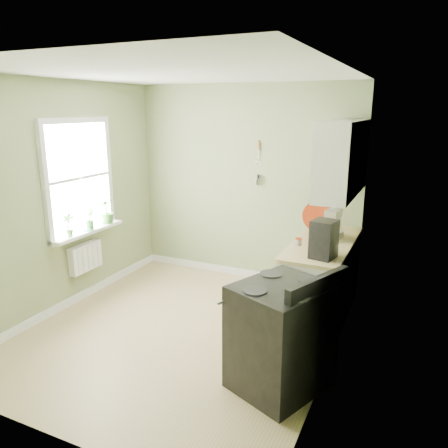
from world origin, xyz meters
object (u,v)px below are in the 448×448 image
at_px(coffee_maker, 324,240).
at_px(stove, 281,336).
at_px(stand_mixer, 333,225).
at_px(kettle, 317,218).

bearing_deg(coffee_maker, stove, -97.32).
xyz_separation_m(stand_mixer, kettle, (-0.30, 0.55, -0.07)).
xyz_separation_m(stove, stand_mixer, (0.08, 1.66, 0.59)).
relative_size(kettle, coffee_maker, 0.45).
height_order(stand_mixer, coffee_maker, coffee_maker).
bearing_deg(stove, coffee_maker, 82.68).
relative_size(stove, stand_mixer, 2.79).
height_order(kettle, coffee_maker, coffee_maker).
bearing_deg(kettle, coffee_maker, -74.50).
relative_size(stove, kettle, 6.04).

